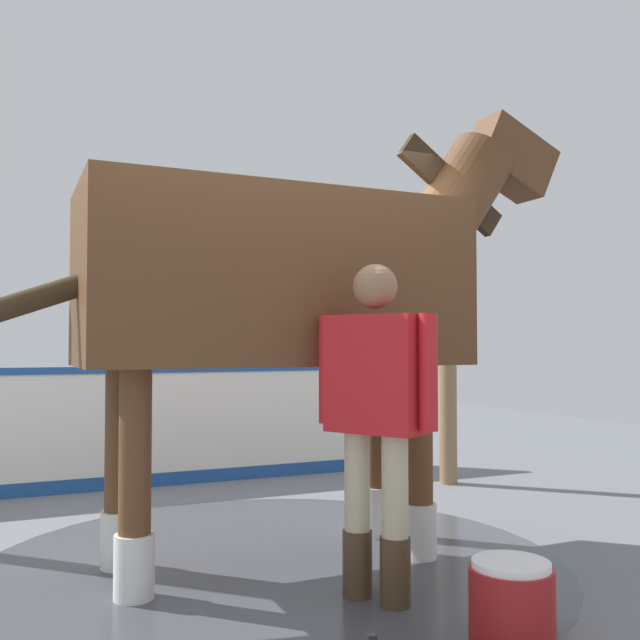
% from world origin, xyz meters
% --- Properties ---
extents(ground_plane, '(16.00, 16.00, 0.02)m').
position_xyz_m(ground_plane, '(0.00, 0.00, -0.01)').
color(ground_plane, slate).
extents(wet_patch, '(3.37, 3.37, 0.00)m').
position_xyz_m(wet_patch, '(-0.16, 0.23, 0.00)').
color(wet_patch, '#42444C').
rests_on(wet_patch, ground).
extents(barrier_wall, '(5.05, 0.24, 1.07)m').
position_xyz_m(barrier_wall, '(-0.24, -2.26, 0.49)').
color(barrier_wall, white).
rests_on(barrier_wall, ground).
extents(roof_post_near, '(0.16, 0.16, 2.91)m').
position_xyz_m(roof_post_near, '(-2.48, -1.23, 1.45)').
color(roof_post_near, olive).
rests_on(roof_post_near, ground).
extents(horse, '(3.61, 1.04, 2.83)m').
position_xyz_m(horse, '(-0.29, 0.24, 1.61)').
color(horse, brown).
rests_on(horse, ground).
extents(handler, '(0.42, 0.60, 1.66)m').
position_xyz_m(handler, '(-0.39, 1.02, 0.96)').
color(handler, '#47331E').
rests_on(handler, ground).
extents(wash_bucket, '(0.36, 0.36, 0.33)m').
position_xyz_m(wash_bucket, '(-0.69, 1.67, 0.16)').
color(wash_bucket, maroon).
rests_on(wash_bucket, ground).
extents(bottle_spray, '(0.06, 0.06, 0.26)m').
position_xyz_m(bottle_spray, '(-0.94, 1.62, 0.12)').
color(bottle_spray, '#CC5933').
rests_on(bottle_spray, ground).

